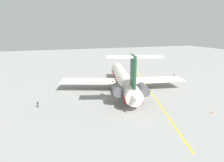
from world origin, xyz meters
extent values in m
plane|color=gray|center=(0.00, 0.00, 0.00)|extent=(290.94, 290.94, 0.00)
cylinder|color=silver|center=(-5.30, 5.21, 3.69)|extent=(41.23, 15.14, 4.43)
cone|color=silver|center=(14.74, -0.22, 3.69)|extent=(5.57, 5.31, 4.25)
cone|color=silver|center=(-25.34, 10.65, 4.09)|extent=(7.22, 5.32, 3.76)
cube|color=#B2191E|center=(-5.30, 5.21, 2.69)|extent=(40.36, 14.99, 0.97)
cube|color=silver|center=(-1.42, 16.01, 2.92)|extent=(13.12, 19.71, 0.44)
cube|color=silver|center=(-7.40, -6.07, 2.92)|extent=(9.77, 19.32, 0.44)
cylinder|color=#515156|center=(-18.17, 12.39, 4.02)|extent=(6.02, 3.93, 2.57)
cube|color=silver|center=(-18.37, 11.65, 4.02)|extent=(3.58, 2.23, 0.53)
cylinder|color=#515156|center=(-20.04, 5.52, 4.02)|extent=(6.02, 3.93, 2.57)
cube|color=silver|center=(-19.83, 6.26, 4.02)|extent=(3.58, 2.23, 0.53)
cube|color=#195133|center=(-22.66, 9.92, 9.83)|extent=(5.90, 2.00, 7.84)
cube|color=silver|center=(-22.18, 13.47, 13.43)|extent=(5.70, 7.32, 0.31)
cube|color=silver|center=(-24.04, 6.61, 13.43)|extent=(5.70, 7.32, 0.31)
cylinder|color=black|center=(6.94, 1.89, 1.68)|extent=(0.49, 0.49, 3.36)
cylinder|color=black|center=(-5.71, 8.99, 1.68)|extent=(0.49, 0.49, 3.36)
cylinder|color=black|center=(-7.56, 2.16, 1.68)|extent=(0.49, 0.49, 3.36)
cylinder|color=black|center=(-13.64, 32.63, 0.41)|extent=(0.10, 0.10, 0.82)
cylinder|color=black|center=(-13.54, 32.73, 0.41)|extent=(0.10, 0.10, 0.82)
cylinder|color=#191E4C|center=(-13.59, 32.68, 1.15)|extent=(0.28, 0.28, 0.65)
sphere|color=#8C6647|center=(-13.59, 32.68, 1.60)|extent=(0.26, 0.26, 0.26)
cylinder|color=#191E4C|center=(-13.72, 32.55, 1.18)|extent=(0.08, 0.08, 0.55)
cylinder|color=#191E4C|center=(-13.47, 32.81, 1.18)|extent=(0.08, 0.08, 0.55)
cylinder|color=black|center=(3.28, -21.14, 0.40)|extent=(0.10, 0.10, 0.80)
cylinder|color=black|center=(3.16, -21.22, 0.40)|extent=(0.10, 0.10, 0.80)
cylinder|color=#262628|center=(3.22, -21.18, 1.12)|extent=(0.27, 0.27, 0.64)
sphere|color=brown|center=(3.22, -21.18, 1.57)|extent=(0.25, 0.25, 0.25)
cylinder|color=#262628|center=(3.36, -21.08, 1.15)|extent=(0.07, 0.07, 0.54)
cylinder|color=#262628|center=(3.07, -21.28, 1.15)|extent=(0.07, 0.07, 0.54)
cone|color=#EA590F|center=(12.31, -18.12, 0.28)|extent=(0.40, 0.40, 0.55)
cone|color=#EA590F|center=(-31.87, -7.17, 0.28)|extent=(0.40, 0.40, 0.55)
cube|color=gold|center=(-5.30, -4.01, 0.00)|extent=(78.92, 26.80, 0.01)
camera|label=1|loc=(-69.23, 32.23, 19.93)|focal=34.18mm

